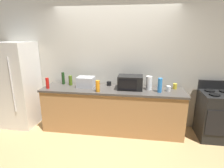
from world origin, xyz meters
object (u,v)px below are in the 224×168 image
at_px(refrigerator, 18,85).
at_px(mug_black, 109,83).
at_px(bottle_olive_oil, 70,80).
at_px(mug_yellow, 175,86).
at_px(bottle_spray_cleaner, 160,85).
at_px(bottle_wine, 63,78).
at_px(toaster_oven, 86,82).
at_px(stove_range, 216,115).
at_px(mug_white, 168,89).
at_px(bottle_hot_sauce, 47,83).
at_px(microwave, 130,82).
at_px(paper_towel_roll, 149,83).
at_px(bottle_dish_soap, 98,86).

relative_size(refrigerator, mug_black, 18.81).
relative_size(bottle_olive_oil, mug_yellow, 1.93).
relative_size(bottle_spray_cleaner, bottle_wine, 1.05).
height_order(toaster_oven, bottle_spray_cleaner, bottle_spray_cleaner).
bearing_deg(bottle_olive_oil, bottle_spray_cleaner, -6.90).
bearing_deg(bottle_wine, refrigerator, -168.34).
distance_m(stove_range, mug_white, 1.03).
bearing_deg(refrigerator, bottle_hot_sauce, -11.68).
height_order(refrigerator, microwave, refrigerator).
xyz_separation_m(bottle_spray_cleaner, bottle_olive_oil, (-1.83, 0.22, -0.03)).
height_order(refrigerator, mug_white, refrigerator).
distance_m(paper_towel_roll, bottle_hot_sauce, 2.01).
height_order(refrigerator, bottle_spray_cleaner, refrigerator).
xyz_separation_m(bottle_hot_sauce, mug_white, (2.37, 0.17, -0.06)).
relative_size(bottle_olive_oil, mug_black, 2.14).
xyz_separation_m(toaster_oven, bottle_dish_soap, (0.31, -0.28, 0.00)).
bearing_deg(bottle_dish_soap, toaster_oven, 137.90).
relative_size(bottle_spray_cleaner, mug_yellow, 2.54).
bearing_deg(bottle_spray_cleaner, microwave, 167.20).
xyz_separation_m(bottle_wine, bottle_dish_soap, (0.86, -0.42, -0.02)).
relative_size(bottle_spray_cleaner, bottle_olive_oil, 1.32).
height_order(microwave, bottle_wine, microwave).
bearing_deg(stove_range, mug_black, 173.62).
relative_size(paper_towel_roll, bottle_hot_sauce, 1.24).
bearing_deg(paper_towel_roll, bottle_dish_soap, -164.12).
relative_size(paper_towel_roll, mug_white, 2.69).
xyz_separation_m(toaster_oven, bottle_spray_cleaner, (1.46, -0.14, 0.03)).
height_order(microwave, mug_white, microwave).
distance_m(refrigerator, bottle_spray_cleaner, 2.97).
height_order(stove_range, mug_yellow, stove_range).
distance_m(refrigerator, mug_black, 1.96).
bearing_deg(bottle_hot_sauce, mug_yellow, 7.73).
bearing_deg(refrigerator, bottle_dish_soap, -7.00).
distance_m(bottle_olive_oil, mug_white, 2.01).
distance_m(bottle_spray_cleaner, bottle_wine, 2.03).
height_order(refrigerator, mug_yellow, refrigerator).
height_order(bottle_spray_cleaner, mug_white, bottle_spray_cleaner).
height_order(refrigerator, paper_towel_roll, refrigerator).
height_order(bottle_spray_cleaner, bottle_olive_oil, bottle_spray_cleaner).
distance_m(paper_towel_roll, bottle_spray_cleaner, 0.23).
relative_size(microwave, bottle_hot_sauce, 2.20).
relative_size(refrigerator, bottle_hot_sauce, 8.26).
bearing_deg(bottle_olive_oil, bottle_dish_soap, -28.36).
height_order(bottle_wine, bottle_hot_sauce, bottle_wine).
bearing_deg(mug_black, microwave, -22.30).
bearing_deg(bottle_hot_sauce, microwave, 7.21).
relative_size(bottle_olive_oil, mug_white, 2.04).
relative_size(microwave, mug_white, 4.78).
xyz_separation_m(toaster_oven, bottle_hot_sauce, (-0.73, -0.22, 0.00)).
bearing_deg(microwave, toaster_oven, 179.23).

